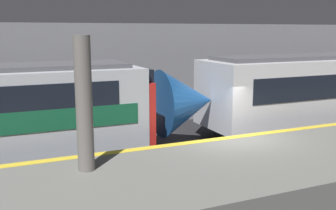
% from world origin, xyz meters
% --- Properties ---
extents(ground_plane, '(120.00, 120.00, 0.00)m').
position_xyz_m(ground_plane, '(0.00, 0.00, 0.00)').
color(ground_plane, black).
extents(platform, '(40.00, 4.36, 1.08)m').
position_xyz_m(platform, '(0.00, -2.18, 0.53)').
color(platform, slate).
rests_on(platform, ground).
extents(station_rear_barrier, '(50.00, 0.15, 4.81)m').
position_xyz_m(station_rear_barrier, '(0.00, 7.03, 2.41)').
color(station_rear_barrier, gray).
rests_on(station_rear_barrier, ground).
extents(support_pillar_near, '(0.41, 0.41, 3.32)m').
position_xyz_m(support_pillar_near, '(-5.07, -1.27, 2.73)').
color(support_pillar_near, slate).
rests_on(support_pillar_near, platform).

